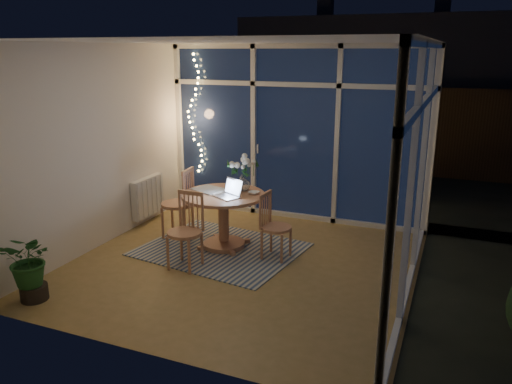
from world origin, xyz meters
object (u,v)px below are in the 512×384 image
at_px(flower_vase, 242,183).
at_px(chair_left, 177,202).
at_px(laptop, 226,188).
at_px(chair_front, 184,231).
at_px(chair_right, 276,226).
at_px(dining_table, 224,221).
at_px(potted_plant, 31,266).

bearing_deg(flower_vase, chair_left, -172.78).
bearing_deg(laptop, chair_front, -83.83).
relative_size(chair_right, laptop, 2.63).
distance_m(dining_table, flower_vase, 0.55).
relative_size(chair_left, potted_plant, 1.31).
bearing_deg(chair_left, chair_front, 28.34).
relative_size(dining_table, chair_left, 1.08).
height_order(chair_left, chair_right, chair_left).
xyz_separation_m(chair_right, chair_front, (-0.91, -0.67, 0.04)).
relative_size(chair_left, chair_right, 1.17).
bearing_deg(laptop, potted_plant, -96.48).
xyz_separation_m(chair_left, laptop, (0.86, -0.23, 0.36)).
relative_size(dining_table, chair_right, 1.27).
xyz_separation_m(chair_front, flower_vase, (0.32, 0.98, 0.38)).
height_order(chair_front, laptop, laptop).
distance_m(dining_table, chair_right, 0.77).
distance_m(chair_right, chair_front, 1.13).
xyz_separation_m(chair_front, laptop, (0.25, 0.63, 0.39)).
relative_size(chair_front, flower_vase, 4.41).
height_order(dining_table, laptop, laptop).
distance_m(dining_table, chair_left, 0.78).
bearing_deg(chair_left, potted_plant, -18.69).
distance_m(chair_right, potted_plant, 2.78).
distance_m(chair_front, flower_vase, 1.10).
xyz_separation_m(dining_table, flower_vase, (0.17, 0.23, 0.47)).
bearing_deg(dining_table, chair_left, 171.94).
height_order(chair_left, potted_plant, chair_left).
bearing_deg(flower_vase, chair_right, -27.74).
bearing_deg(dining_table, laptop, -49.89).
height_order(chair_left, laptop, chair_left).
distance_m(chair_right, flower_vase, 0.79).
bearing_deg(chair_right, laptop, 98.08).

